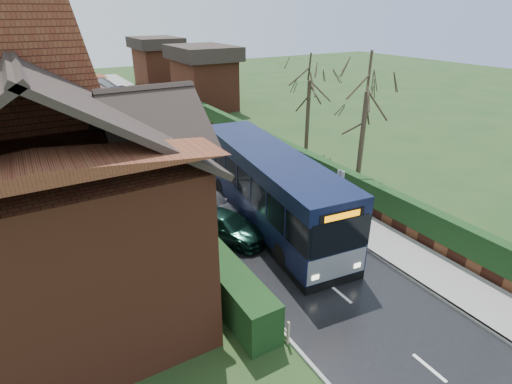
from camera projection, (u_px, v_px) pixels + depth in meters
ground at (309, 268)px, 16.82m from camera, size 140.00×140.00×0.00m
road at (210, 186)px, 24.66m from camera, size 6.00×100.00×0.02m
pavement at (268, 172)px, 26.59m from camera, size 2.50×100.00×0.14m
kerb_right at (253, 175)px, 26.04m from camera, size 0.12×100.00×0.14m
kerb_left at (162, 196)px, 23.24m from camera, size 0.12×100.00×0.10m
front_hedge at (178, 224)px, 18.61m from camera, size 1.20×16.00×1.60m
picket_fence at (193, 227)px, 19.10m from camera, size 0.10×16.00×0.90m
right_wall_hedge at (288, 154)px, 26.91m from camera, size 0.60×50.00×1.80m
brick_house at (47, 175)px, 14.72m from camera, size 9.30×14.60×10.30m
bus at (270, 188)px, 19.89m from camera, size 4.13×12.33×3.68m
car_silver at (210, 202)px, 21.03m from camera, size 2.05×4.09×1.34m
car_green at (227, 226)px, 18.85m from camera, size 3.31×4.62×1.24m
car_distant at (117, 91)px, 49.50m from camera, size 2.57×4.31×1.34m
bus_stop_sign at (340, 187)px, 20.17m from camera, size 0.14×0.40×2.68m
tree_right_near at (368, 84)px, 21.28m from camera, size 3.92×3.92×8.46m
tree_right_far at (310, 75)px, 28.15m from camera, size 3.94×3.94×7.62m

